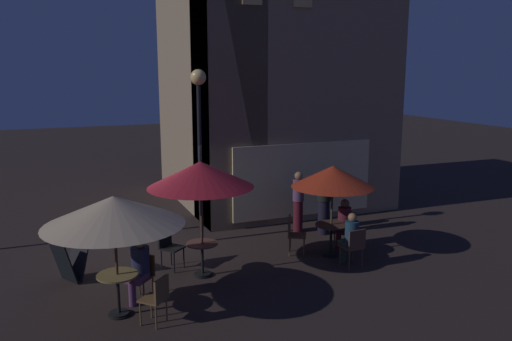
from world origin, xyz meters
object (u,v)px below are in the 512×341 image
cafe_chair_3 (346,226)px  cafe_chair_5 (354,244)px  cafe_table_2 (331,232)px  cafe_chair_0 (169,244)px  patron_seated_0 (139,266)px  street_lamp_near_corner (199,114)px  menu_sandwich_board (71,259)px  cafe_chair_2 (157,296)px  patio_umbrella_0 (201,175)px  cafe_chair_1 (143,272)px  cafe_table_1 (118,286)px  patio_umbrella_2 (333,177)px  patron_standing_4 (298,201)px  patio_umbrella_1 (114,211)px  patron_seated_1 (343,221)px  patron_standing_3 (324,203)px  patron_seated_2 (350,236)px  cafe_table_0 (202,253)px  cafe_chair_4 (293,232)px

cafe_chair_3 → cafe_chair_5: 1.43m
cafe_table_2 → cafe_chair_0: (-3.73, 0.66, -0.01)m
cafe_table_2 → patron_seated_0: bearing=-171.0°
street_lamp_near_corner → menu_sandwich_board: street_lamp_near_corner is taller
menu_sandwich_board → cafe_chair_2: size_ratio=1.07×
patio_umbrella_0 → cafe_chair_1: patio_umbrella_0 is taller
cafe_table_1 → patio_umbrella_2: 5.39m
cafe_table_1 → patron_standing_4: (5.18, 3.14, 0.28)m
street_lamp_near_corner → cafe_table_2: (2.55, -2.13, -2.71)m
patio_umbrella_1 → cafe_table_2: bearing=13.4°
patron_seated_1 → patron_standing_3: bearing=-128.1°
patron_seated_1 → cafe_chair_1: bearing=-21.2°
patio_umbrella_2 → cafe_chair_0: size_ratio=2.41×
patron_standing_3 → patio_umbrella_1: bearing=78.3°
patron_seated_1 → patron_standing_3: patron_standing_3 is taller
street_lamp_near_corner → patron_standing_4: size_ratio=2.61×
menu_sandwich_board → cafe_table_2: menu_sandwich_board is taller
cafe_chair_2 → patio_umbrella_0: bearing=-80.6°
cafe_chair_2 → patron_seated_2: (4.55, 1.08, 0.17)m
patron_standing_4 → cafe_table_0: bearing=170.3°
cafe_table_2 → patron_seated_1: size_ratio=0.62×
cafe_table_0 → patio_umbrella_1: size_ratio=0.30×
cafe_table_0 → cafe_table_2: size_ratio=0.95×
cafe_table_2 → cafe_chair_0: bearing=170.0°
patio_umbrella_1 → patron_seated_2: patio_umbrella_1 is taller
cafe_chair_1 → patron_standing_4: patron_standing_4 is taller
street_lamp_near_corner → patio_umbrella_2: (2.55, -2.13, -1.36)m
patio_umbrella_0 → cafe_chair_3: (3.83, 0.44, -1.68)m
patron_standing_3 → cafe_chair_3: bearing=143.2°
patron_seated_2 → patron_standing_3: patron_standing_3 is taller
cafe_table_0 → patron_seated_1: (3.71, 0.36, 0.19)m
patio_umbrella_0 → patron_seated_2: bearing=-12.4°
patio_umbrella_0 → cafe_chair_2: patio_umbrella_0 is taller
cafe_chair_1 → patron_seated_0: (-0.09, -0.10, 0.18)m
cafe_chair_1 → patron_standing_3: bearing=156.7°
street_lamp_near_corner → cafe_chair_1: bearing=-125.4°
patio_umbrella_1 → patron_standing_4: (5.18, 3.14, -1.10)m
cafe_chair_5 → patron_seated_2: size_ratio=0.73×
street_lamp_near_corner → cafe_chair_2: (-1.94, -3.94, -2.75)m
cafe_table_2 → cafe_chair_1: size_ratio=0.90×
cafe_chair_4 → patron_seated_0: patron_seated_0 is taller
cafe_chair_3 → patron_seated_1: patron_seated_1 is taller
cafe_chair_3 → cafe_table_0: bearing=-25.6°
menu_sandwich_board → cafe_chair_0: size_ratio=1.04×
street_lamp_near_corner → cafe_chair_5: bearing=-49.0°
cafe_table_2 → patron_standing_4: 1.95m
cafe_table_0 → cafe_chair_4: cafe_chair_4 is taller
patio_umbrella_1 → patron_standing_4: patio_umbrella_1 is taller
cafe_chair_0 → patron_standing_4: patron_standing_4 is taller
cafe_table_2 → patio_umbrella_2: size_ratio=0.35×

